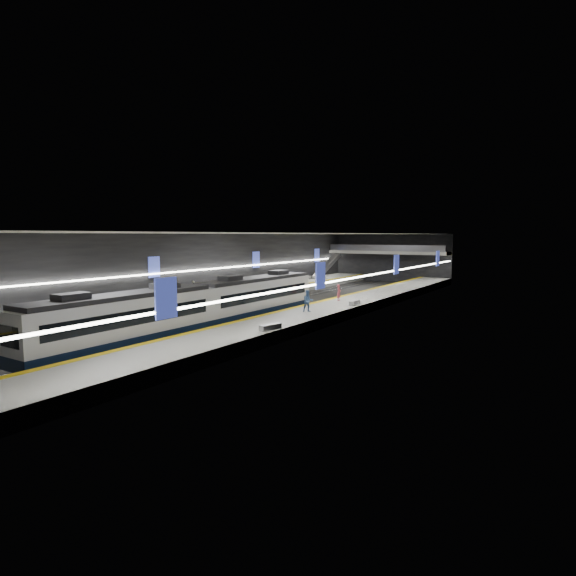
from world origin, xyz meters
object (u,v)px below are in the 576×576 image
Objects in this scene: passenger_left_b at (194,292)px; train at (201,306)px; bench_left_far at (309,277)px; passenger_right_b at (308,301)px; passenger_right_a at (339,293)px; passenger_left_a at (194,290)px; bench_left_near at (39,317)px; escalator at (327,266)px; bench_right_near at (270,327)px; bench_right_far at (354,303)px.

train is at bearing 146.76° from passenger_left_b.
bench_left_far is 0.86× the size of passenger_right_b.
passenger_left_b is (-12.98, -7.91, 0.02)m from passenger_right_a.
train is 12.30m from passenger_left_b.
bench_left_near is at bearing 9.79° from passenger_left_a.
passenger_left_a is at bearing 95.24° from bench_left_near.
escalator reaches higher than passenger_left_b.
passenger_left_a is 1.12× the size of passenger_left_b.
train is at bearing 62.44° from passenger_left_a.
passenger_left_a reaches higher than bench_left_near.
passenger_right_b is (-1.85, 8.55, 0.76)m from bench_right_near.
bench_left_far is at bearing 129.59° from bench_right_near.
escalator is 4.73× the size of bench_left_far.
train is at bearing 158.63° from passenger_right_a.
passenger_right_a is at bearing 75.91° from train.
passenger_right_b reaches higher than bench_right_far.
bench_left_far is 28.46m from passenger_left_b.
train is 13.43m from passenger_left_a.
passenger_right_b is at bearing 102.28° from passenger_left_a.
escalator is 4.09× the size of passenger_right_b.
bench_right_far is 3.27m from passenger_right_a.
escalator is 4.72× the size of bench_left_near.
bench_right_far is at bearing 104.37° from bench_right_near.
bench_left_far is at bearing 106.97° from train.
bench_right_near is 1.03× the size of passenger_left_b.
escalator is 31.09m from passenger_left_a.
passenger_right_b is 14.86m from passenger_left_a.
bench_right_near is at bearing -177.53° from passenger_right_a.
bench_right_far is (18.28, 21.35, 0.01)m from bench_left_near.
escalator is 4.09× the size of passenger_left_a.
train reaches higher than passenger_right_a.
train reaches higher than bench_left_near.
bench_left_near is 0.87× the size of passenger_left_a.
bench_right_near is 16.98m from passenger_right_a.
bench_left_near and bench_left_far have the same top height.
passenger_left_a is at bearing -165.40° from bench_right_far.
bench_left_far is 0.99× the size of passenger_right_a.
passenger_right_a is 8.25m from passenger_right_b.
bench_left_near is 0.99× the size of passenger_right_a.
escalator is at bearing 23.25° from passenger_right_a.
bench_right_near is 0.92× the size of passenger_left_a.
bench_right_near is (18.53, 6.46, 0.01)m from bench_left_near.
passenger_right_b is at bearing -64.75° from escalator.
passenger_right_a is 15.20m from passenger_left_b.
escalator is at bearing 126.11° from bench_right_near.
bench_right_near is at bearing 161.60° from passenger_left_b.
passenger_right_a is 0.98× the size of passenger_left_b.
bench_left_far is 0.97× the size of passenger_left_b.
passenger_right_a is at bearing 113.18° from bench_right_near.
passenger_right_b reaches higher than bench_left_far.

